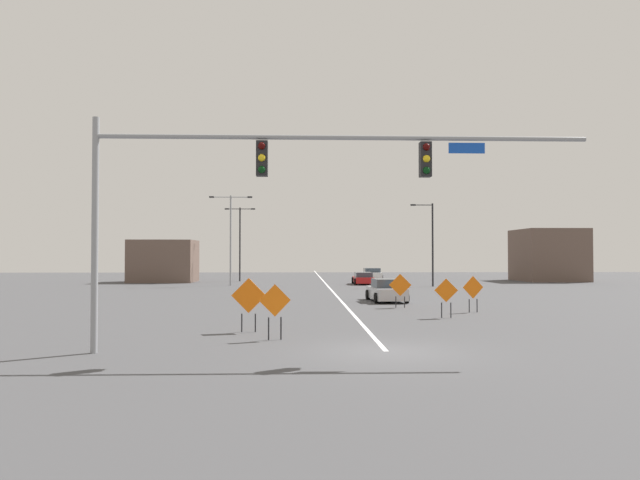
{
  "coord_description": "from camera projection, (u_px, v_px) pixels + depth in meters",
  "views": [
    {
      "loc": [
        -2.57,
        -17.51,
        2.88
      ],
      "look_at": [
        -0.89,
        31.86,
        4.13
      ],
      "focal_mm": 33.04,
      "sensor_mm": 36.0,
      "label": 1
    }
  ],
  "objects": [
    {
      "name": "construction_sign_left_shoulder",
      "position": [
        400.0,
        287.0,
        32.06
      ],
      "size": [
        1.21,
        0.17,
        1.84
      ],
      "color": "orange",
      "rests_on": "ground"
    },
    {
      "name": "street_lamp_mid_left",
      "position": [
        240.0,
        238.0,
        64.18
      ],
      "size": [
        3.31,
        0.24,
        8.05
      ],
      "color": "black",
      "rests_on": "ground"
    },
    {
      "name": "construction_sign_median_far",
      "position": [
        249.0,
        298.0,
        21.96
      ],
      "size": [
        1.31,
        0.11,
        2.01
      ],
      "color": "orange",
      "rests_on": "ground"
    },
    {
      "name": "car_red_approaching",
      "position": [
        363.0,
        278.0,
        57.4
      ],
      "size": [
        2.01,
        4.39,
        1.19
      ],
      "color": "red",
      "rests_on": "ground"
    },
    {
      "name": "traffic_signal_assembly",
      "position": [
        267.0,
        176.0,
        17.51
      ],
      "size": [
        14.82,
        0.44,
        6.96
      ],
      "color": "gray",
      "rests_on": "ground"
    },
    {
      "name": "ground",
      "position": [
        386.0,
        351.0,
        17.51
      ],
      "size": [
        158.57,
        158.57,
        0.0
      ],
      "primitive_type": "plane",
      "color": "#444447"
    },
    {
      "name": "roadside_building_east",
      "position": [
        548.0,
        255.0,
        65.04
      ],
      "size": [
        6.5,
        7.15,
        5.7
      ],
      "color": "brown",
      "rests_on": "ground"
    },
    {
      "name": "car_silver_mid",
      "position": [
        387.0,
        291.0,
        36.35
      ],
      "size": [
        2.23,
        4.37,
        1.4
      ],
      "color": "#B7BABF",
      "rests_on": "ground"
    },
    {
      "name": "car_white_far",
      "position": [
        372.0,
        274.0,
        67.99
      ],
      "size": [
        2.17,
        4.44,
        1.36
      ],
      "color": "white",
      "rests_on": "ground"
    },
    {
      "name": "roadside_building_west",
      "position": [
        164.0,
        261.0,
        62.33
      ],
      "size": [
        6.61,
        5.33,
        4.44
      ],
      "color": "brown",
      "rests_on": "ground"
    },
    {
      "name": "construction_sign_median_near",
      "position": [
        473.0,
        289.0,
        29.44
      ],
      "size": [
        1.11,
        0.3,
        1.82
      ],
      "color": "orange",
      "rests_on": "ground"
    },
    {
      "name": "construction_sign_right_lane",
      "position": [
        275.0,
        304.0,
        19.93
      ],
      "size": [
        1.07,
        0.31,
        1.88
      ],
      "color": "orange",
      "rests_on": "ground"
    },
    {
      "name": "road_centre_stripe",
      "position": [
        325.0,
        282.0,
        61.52
      ],
      "size": [
        0.16,
        88.1,
        0.01
      ],
      "color": "white",
      "rests_on": "ground"
    },
    {
      "name": "construction_sign_right_shoulder",
      "position": [
        446.0,
        293.0,
        26.87
      ],
      "size": [
        1.08,
        0.1,
        1.8
      ],
      "color": "orange",
      "rests_on": "ground"
    },
    {
      "name": "street_lamp_far_left",
      "position": [
        231.0,
        232.0,
        55.37
      ],
      "size": [
        4.04,
        0.24,
        8.48
      ],
      "color": "gray",
      "rests_on": "ground"
    },
    {
      "name": "street_lamp_near_right",
      "position": [
        431.0,
        240.0,
        53.63
      ],
      "size": [
        2.09,
        0.24,
        7.59
      ],
      "color": "black",
      "rests_on": "ground"
    }
  ]
}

